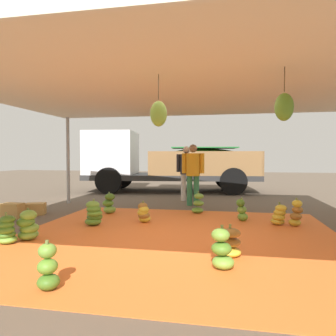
% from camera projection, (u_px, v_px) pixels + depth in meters
% --- Properties ---
extents(ground_plane, '(40.00, 40.00, 0.00)m').
position_uv_depth(ground_plane, '(193.00, 209.00, 8.32)').
color(ground_plane, brown).
extents(tarp_orange, '(5.73, 5.41, 0.01)m').
position_uv_depth(tarp_orange, '(175.00, 237.00, 5.37)').
color(tarp_orange, orange).
rests_on(tarp_orange, ground).
extents(tent_canopy, '(8.00, 7.00, 2.64)m').
position_uv_depth(tent_canopy, '(175.00, 88.00, 5.18)').
color(tent_canopy, '#9EA0A5').
rests_on(tent_canopy, ground).
extents(banana_bunch_0, '(0.41, 0.38, 0.54)m').
position_uv_depth(banana_bunch_0, '(198.00, 204.00, 7.66)').
color(banana_bunch_0, '#60932D').
rests_on(banana_bunch_0, tarp_orange).
extents(banana_bunch_1, '(0.32, 0.32, 0.52)m').
position_uv_depth(banana_bunch_1, '(48.00, 268.00, 3.28)').
color(banana_bunch_1, '#477523').
rests_on(banana_bunch_1, tarp_orange).
extents(banana_bunch_2, '(0.35, 0.33, 0.55)m').
position_uv_depth(banana_bunch_2, '(222.00, 250.00, 3.86)').
color(banana_bunch_2, '#75A83D').
rests_on(banana_bunch_2, tarp_orange).
extents(banana_bunch_3, '(0.38, 0.37, 0.47)m').
position_uv_depth(banana_bunch_3, '(279.00, 215.00, 6.33)').
color(banana_bunch_3, gold).
rests_on(banana_bunch_3, tarp_orange).
extents(banana_bunch_4, '(0.35, 0.36, 0.46)m').
position_uv_depth(banana_bunch_4, '(144.00, 213.00, 6.56)').
color(banana_bunch_4, gold).
rests_on(banana_bunch_4, tarp_orange).
extents(banana_bunch_5, '(0.42, 0.39, 0.53)m').
position_uv_depth(banana_bunch_5, '(109.00, 204.00, 7.64)').
color(banana_bunch_5, '#75A83D').
rests_on(banana_bunch_5, tarp_orange).
extents(banana_bunch_6, '(0.45, 0.48, 0.54)m').
position_uv_depth(banana_bunch_6, '(28.00, 226.00, 5.19)').
color(banana_bunch_6, '#75A83D').
rests_on(banana_bunch_6, tarp_orange).
extents(banana_bunch_7, '(0.36, 0.35, 0.57)m').
position_uv_depth(banana_bunch_7, '(296.00, 214.00, 6.23)').
color(banana_bunch_7, gold).
rests_on(banana_bunch_7, tarp_orange).
extents(banana_bunch_8, '(0.41, 0.41, 0.51)m').
position_uv_depth(banana_bunch_8, '(7.00, 231.00, 4.98)').
color(banana_bunch_8, '#75A83D').
rests_on(banana_bunch_8, tarp_orange).
extents(banana_bunch_9, '(0.31, 0.30, 0.51)m').
position_uv_depth(banana_bunch_9, '(242.00, 211.00, 6.73)').
color(banana_bunch_9, '#60932D').
rests_on(banana_bunch_9, tarp_orange).
extents(banana_bunch_11, '(0.44, 0.44, 0.45)m').
position_uv_depth(banana_bunch_11, '(231.00, 243.00, 4.34)').
color(banana_bunch_11, gold).
rests_on(banana_bunch_11, tarp_orange).
extents(banana_bunch_12, '(0.46, 0.46, 0.54)m').
position_uv_depth(banana_bunch_12, '(94.00, 214.00, 6.31)').
color(banana_bunch_12, '#518428').
rests_on(banana_bunch_12, tarp_orange).
extents(cargo_truck_main, '(6.99, 3.04, 2.40)m').
position_uv_depth(cargo_truck_main, '(164.00, 162.00, 12.43)').
color(cargo_truck_main, '#2D2D2D').
rests_on(cargo_truck_main, ground).
extents(worker_0, '(0.64, 0.39, 1.76)m').
position_uv_depth(worker_0, '(193.00, 170.00, 8.85)').
color(worker_0, '#337A4C').
rests_on(worker_0, ground).
extents(worker_1, '(0.63, 0.39, 1.73)m').
position_uv_depth(worker_1, '(186.00, 169.00, 9.83)').
color(worker_1, silver).
rests_on(worker_1, ground).
extents(crate_0, '(0.48, 0.30, 0.33)m').
position_uv_depth(crate_0, '(12.00, 210.00, 7.12)').
color(crate_0, '#B78947').
rests_on(crate_0, ground).
extents(crate_1, '(0.53, 0.46, 0.28)m').
position_uv_depth(crate_1, '(35.00, 209.00, 7.50)').
color(crate_1, '#B78947').
rests_on(crate_1, ground).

